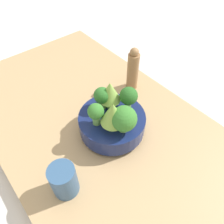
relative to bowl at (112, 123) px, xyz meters
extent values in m
plane|color=silver|center=(-0.02, -0.02, -0.08)|extent=(6.00, 6.00, 0.00)
cube|color=tan|center=(-0.02, -0.02, -0.06)|extent=(1.17, 0.61, 0.04)
cylinder|color=navy|center=(0.00, 0.00, -0.03)|extent=(0.09, 0.09, 0.01)
cylinder|color=navy|center=(0.00, 0.00, 0.00)|extent=(0.20, 0.20, 0.06)
cylinder|color=#6BA34C|center=(0.06, -0.01, 0.04)|extent=(0.03, 0.03, 0.02)
sphere|color=#387A2D|center=(0.06, -0.01, 0.08)|extent=(0.07, 0.07, 0.07)
cylinder|color=#6BA34C|center=(-0.01, -0.05, 0.05)|extent=(0.02, 0.02, 0.03)
sphere|color=#387A2D|center=(-0.01, -0.05, 0.08)|extent=(0.05, 0.05, 0.05)
cylinder|color=#609347|center=(-0.05, 0.00, 0.04)|extent=(0.02, 0.02, 0.03)
sphere|color=#2D6B28|center=(-0.05, 0.00, 0.08)|extent=(0.05, 0.05, 0.05)
cylinder|color=#609347|center=(0.03, -0.02, 0.04)|extent=(0.02, 0.02, 0.03)
cone|color=#84AD47|center=(0.03, -0.02, 0.09)|extent=(0.07, 0.07, 0.07)
cylinder|color=#7AB256|center=(-0.04, 0.02, 0.04)|extent=(0.02, 0.02, 0.03)
cone|color=#93B751|center=(-0.04, 0.02, 0.09)|extent=(0.06, 0.06, 0.06)
cylinder|color=#7AB256|center=(0.00, 0.06, 0.05)|extent=(0.02, 0.02, 0.03)
sphere|color=#286023|center=(0.00, 0.06, 0.08)|extent=(0.05, 0.05, 0.05)
cylinder|color=#33567F|center=(0.07, -0.21, 0.01)|extent=(0.07, 0.07, 0.10)
cylinder|color=#997047|center=(-0.12, 0.19, 0.03)|extent=(0.04, 0.04, 0.14)
sphere|color=#997047|center=(-0.12, 0.19, 0.11)|extent=(0.03, 0.03, 0.03)
camera|label=1|loc=(0.32, -0.27, 0.52)|focal=35.00mm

